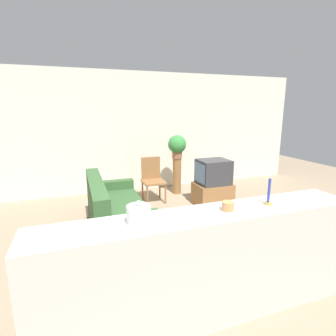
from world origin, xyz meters
TOP-DOWN VIEW (x-y plane):
  - ground_plane at (0.00, 0.00)m, footprint 14.00×14.00m
  - wall_back at (0.00, 3.43)m, footprint 9.00×0.06m
  - couch at (-0.52, 1.24)m, footprint 0.80×1.74m
  - tv_stand at (1.50, 1.88)m, footprint 0.71×0.53m
  - television at (1.49, 1.88)m, footprint 0.60×0.51m
  - wooden_chair at (0.43, 2.50)m, footprint 0.44×0.44m
  - plant_stand at (1.09, 2.78)m, footprint 0.19×0.19m
  - potted_plant at (1.09, 2.78)m, footprint 0.40×0.40m
  - foreground_counter at (0.00, -0.67)m, footprint 2.93×0.44m
  - decorative_bowl at (-0.60, -0.67)m, footprint 0.19×0.19m
  - candle_jar at (0.20, -0.67)m, footprint 0.11×0.11m
  - candlestick at (0.63, -0.67)m, footprint 0.07×0.07m

SIDE VIEW (x-z plane):
  - ground_plane at x=0.00m, z-range 0.00..0.00m
  - tv_stand at x=1.50m, z-range 0.00..0.43m
  - couch at x=-0.52m, z-range -0.12..0.74m
  - plant_stand at x=1.09m, z-range 0.00..0.81m
  - wooden_chair at x=0.43m, z-range 0.04..0.95m
  - foreground_counter at x=0.00m, z-range 0.00..1.01m
  - television at x=1.49m, z-range 0.43..0.91m
  - candle_jar at x=0.20m, z-range 1.01..1.09m
  - decorative_bowl at x=-0.60m, z-range 0.99..1.18m
  - candlestick at x=0.63m, z-range 0.97..1.22m
  - potted_plant at x=1.09m, z-range 0.84..1.35m
  - wall_back at x=0.00m, z-range 0.00..2.70m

